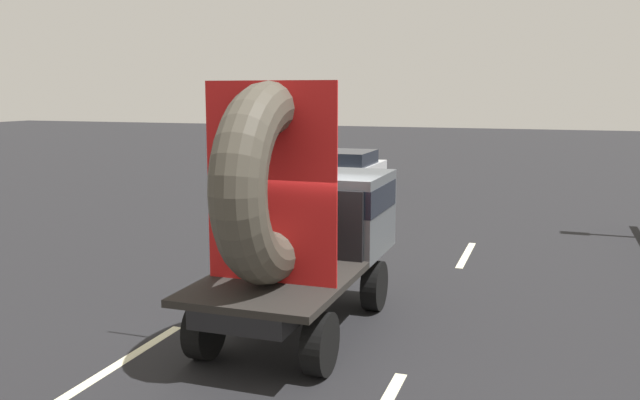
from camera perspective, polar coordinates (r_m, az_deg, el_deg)
ground_plane at (r=10.73m, az=-2.74°, el=-10.86°), size 120.00×120.00×0.00m
flatbed_truck at (r=10.29m, az=-1.56°, el=-1.24°), size 2.02×4.70×3.83m
distant_sedan at (r=25.77m, az=2.55°, el=2.72°), size 1.87×4.37×1.43m
lane_dash_left_near at (r=9.84m, az=-16.62°, el=-13.12°), size 0.16×2.98×0.01m
lane_dash_left_far at (r=17.09m, az=0.09°, el=-3.20°), size 0.16×2.06×0.01m
lane_dash_right_far at (r=15.67m, az=12.34°, el=-4.57°), size 0.16×2.51×0.01m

